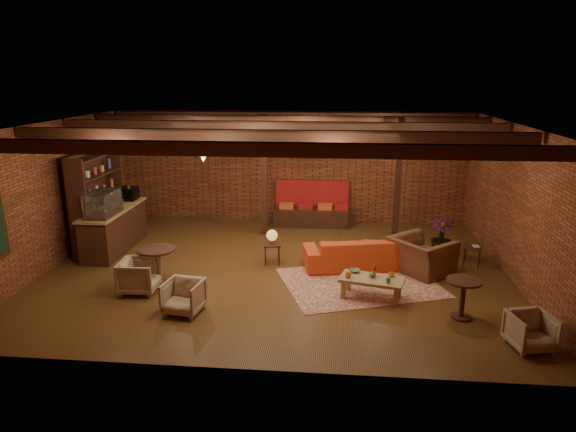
# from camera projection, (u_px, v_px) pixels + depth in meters

# --- Properties ---
(floor) EXTENTS (10.00, 10.00, 0.00)m
(floor) POSITION_uv_depth(u_px,v_px,m) (276.00, 270.00, 11.39)
(floor) COLOR #361D0D
(floor) RESTS_ON ground
(ceiling) EXTENTS (10.00, 8.00, 0.02)m
(ceiling) POSITION_uv_depth(u_px,v_px,m) (275.00, 124.00, 10.54)
(ceiling) COLOR black
(ceiling) RESTS_ON wall_back
(wall_back) EXTENTS (10.00, 0.02, 3.20)m
(wall_back) POSITION_uv_depth(u_px,v_px,m) (292.00, 167.00, 14.80)
(wall_back) COLOR brown
(wall_back) RESTS_ON ground
(wall_front) EXTENTS (10.00, 0.02, 3.20)m
(wall_front) POSITION_uv_depth(u_px,v_px,m) (241.00, 268.00, 7.13)
(wall_front) COLOR brown
(wall_front) RESTS_ON ground
(wall_left) EXTENTS (0.02, 8.00, 3.20)m
(wall_left) POSITION_uv_depth(u_px,v_px,m) (53.00, 195.00, 11.42)
(wall_left) COLOR brown
(wall_left) RESTS_ON ground
(wall_right) EXTENTS (0.02, 8.00, 3.20)m
(wall_right) POSITION_uv_depth(u_px,v_px,m) (517.00, 205.00, 10.51)
(wall_right) COLOR brown
(wall_right) RESTS_ON ground
(ceiling_beams) EXTENTS (9.80, 6.40, 0.22)m
(ceiling_beams) POSITION_uv_depth(u_px,v_px,m) (275.00, 130.00, 10.57)
(ceiling_beams) COLOR black
(ceiling_beams) RESTS_ON ceiling
(ceiling_pipe) EXTENTS (9.60, 0.12, 0.12)m
(ceiling_pipe) POSITION_uv_depth(u_px,v_px,m) (283.00, 133.00, 12.17)
(ceiling_pipe) COLOR black
(ceiling_pipe) RESTS_ON ceiling
(post_left) EXTENTS (0.16, 0.16, 3.20)m
(post_left) POSITION_uv_depth(u_px,v_px,m) (264.00, 176.00, 13.52)
(post_left) COLOR black
(post_left) RESTS_ON ground
(post_right) EXTENTS (0.16, 0.16, 3.20)m
(post_right) POSITION_uv_depth(u_px,v_px,m) (398.00, 183.00, 12.63)
(post_right) COLOR black
(post_right) RESTS_ON ground
(service_counter) EXTENTS (0.80, 2.50, 1.60)m
(service_counter) POSITION_uv_depth(u_px,v_px,m) (114.00, 218.00, 12.51)
(service_counter) COLOR black
(service_counter) RESTS_ON ground
(plant_counter) EXTENTS (0.35, 0.39, 0.30)m
(plant_counter) POSITION_uv_depth(u_px,v_px,m) (119.00, 200.00, 12.58)
(plant_counter) COLOR #337F33
(plant_counter) RESTS_ON service_counter
(shelving_hutch) EXTENTS (0.52, 2.00, 2.40)m
(shelving_hutch) POSITION_uv_depth(u_px,v_px,m) (98.00, 201.00, 12.54)
(shelving_hutch) COLOR black
(shelving_hutch) RESTS_ON ground
(banquette) EXTENTS (2.10, 0.70, 1.00)m
(banquette) POSITION_uv_depth(u_px,v_px,m) (311.00, 208.00, 14.61)
(banquette) COLOR #A31B1B
(banquette) RESTS_ON ground
(service_sign) EXTENTS (0.86, 0.06, 0.30)m
(service_sign) POSITION_uv_depth(u_px,v_px,m) (311.00, 146.00, 13.68)
(service_sign) COLOR #F94218
(service_sign) RESTS_ON ceiling
(ceiling_spotlights) EXTENTS (6.40, 4.40, 0.28)m
(ceiling_spotlights) POSITION_uv_depth(u_px,v_px,m) (275.00, 141.00, 10.63)
(ceiling_spotlights) COLOR black
(ceiling_spotlights) RESTS_ON ceiling
(rug) EXTENTS (3.67, 3.23, 0.01)m
(rug) POSITION_uv_depth(u_px,v_px,m) (360.00, 283.00, 10.68)
(rug) COLOR maroon
(rug) RESTS_ON floor
(sofa) EXTENTS (2.55, 1.42, 0.70)m
(sofa) POSITION_uv_depth(u_px,v_px,m) (358.00, 252.00, 11.47)
(sofa) COLOR #C23E1A
(sofa) RESTS_ON floor
(coffee_table) EXTENTS (1.32, 0.89, 0.67)m
(coffee_table) POSITION_uv_depth(u_px,v_px,m) (371.00, 280.00, 9.87)
(coffee_table) COLOR olive
(coffee_table) RESTS_ON floor
(side_table_lamp) EXTENTS (0.43, 0.43, 0.80)m
(side_table_lamp) POSITION_uv_depth(u_px,v_px,m) (272.00, 238.00, 11.62)
(side_table_lamp) COLOR black
(side_table_lamp) RESTS_ON floor
(round_table_left) EXTENTS (0.75, 0.75, 0.78)m
(round_table_left) POSITION_uv_depth(u_px,v_px,m) (157.00, 261.00, 10.44)
(round_table_left) COLOR black
(round_table_left) RESTS_ON floor
(armchair_a) EXTENTS (0.70, 0.74, 0.73)m
(armchair_a) POSITION_uv_depth(u_px,v_px,m) (139.00, 274.00, 10.15)
(armchair_a) COLOR beige
(armchair_a) RESTS_ON floor
(armchair_b) EXTENTS (0.74, 0.70, 0.67)m
(armchair_b) POSITION_uv_depth(u_px,v_px,m) (183.00, 295.00, 9.28)
(armchair_b) COLOR beige
(armchair_b) RESTS_ON floor
(armchair_right) EXTENTS (1.37, 1.43, 1.05)m
(armchair_right) POSITION_uv_depth(u_px,v_px,m) (422.00, 250.00, 11.08)
(armchair_right) COLOR brown
(armchair_right) RESTS_ON floor
(side_table_book) EXTENTS (0.50, 0.50, 0.46)m
(side_table_book) POSITION_uv_depth(u_px,v_px,m) (473.00, 248.00, 11.58)
(side_table_book) COLOR black
(side_table_book) RESTS_ON floor
(round_table_right) EXTENTS (0.62, 0.62, 0.72)m
(round_table_right) POSITION_uv_depth(u_px,v_px,m) (463.00, 293.00, 9.02)
(round_table_right) COLOR black
(round_table_right) RESTS_ON floor
(armchair_far) EXTENTS (0.74, 0.71, 0.64)m
(armchair_far) POSITION_uv_depth(u_px,v_px,m) (531.00, 329.00, 8.06)
(armchair_far) COLOR beige
(armchair_far) RESTS_ON floor
(plant_tall) EXTENTS (1.89, 1.89, 2.64)m
(plant_tall) POSITION_uv_depth(u_px,v_px,m) (444.00, 201.00, 12.02)
(plant_tall) COLOR #4C7F4C
(plant_tall) RESTS_ON floor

